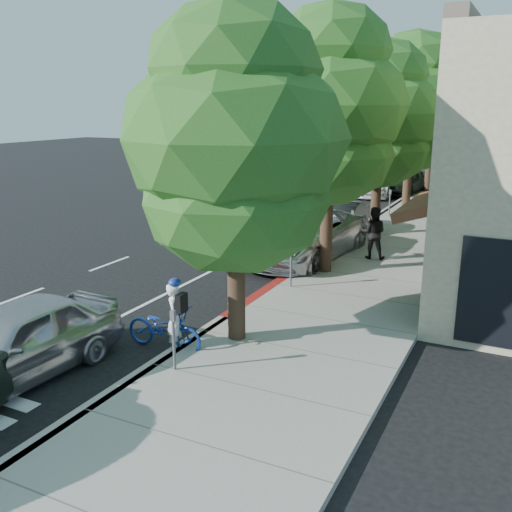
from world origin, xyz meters
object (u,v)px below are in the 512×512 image
Objects in this scene: cyclist at (176,318)px; street_tree_5 at (449,115)px; street_tree_0 at (235,143)px; street_tree_3 at (413,104)px; silver_suv at (302,235)px; dark_suv_far at (405,181)px; street_tree_4 at (433,116)px; white_pickup at (378,183)px; near_car_a at (14,342)px; street_tree_2 at (380,116)px; pedestrian at (373,233)px; dark_sedan at (341,219)px; bicycle at (164,328)px; street_tree_1 at (330,110)px.

street_tree_5 is at bearing -20.14° from cyclist.
street_tree_0 is 0.86× the size of street_tree_3.
dark_suv_far is at bearing 94.74° from silver_suv.
white_pickup is at bearing -159.69° from street_tree_4.
dark_suv_far is at bearing 89.69° from near_car_a.
street_tree_3 is 7.31m from white_pickup.
white_pickup is (-2.70, 11.00, -4.12)m from street_tree_2.
street_tree_4 is 16.24m from pedestrian.
street_tree_2 is 12.95m from dark_suv_far.
silver_suv is at bearing -94.85° from street_tree_4.
cyclist is 25.22m from dark_suv_far.
street_tree_3 is at bearing 74.57° from dark_sedan.
street_tree_4 is at bearing -96.32° from pedestrian.
street_tree_5 is 8.44m from white_pickup.
cyclist reaches higher than bicycle.
street_tree_4 is 4.08m from dark_suv_far.
white_pickup is 1.06× the size of dark_suv_far.
near_car_a is (-0.40, -26.50, 0.07)m from white_pickup.
street_tree_0 is 1.20× the size of silver_suv.
street_tree_4 reaches higher than silver_suv.
street_tree_5 is at bearing 82.96° from dark_sedan.
cyclist reaches higher than dark_suv_far.
street_tree_1 is 1.08× the size of street_tree_5.
dark_sedan is (-0.43, 12.84, -0.13)m from cyclist.
street_tree_4 is 1.48× the size of white_pickup.
street_tree_2 is 1.57× the size of white_pickup.
dark_suv_far reaches higher than dark_sedan.
street_tree_3 is at bearing -21.27° from cyclist.
street_tree_2 reaches higher than bicycle.
street_tree_1 is at bearing -90.00° from street_tree_5.
street_tree_5 is 7.05m from dark_suv_far.
street_tree_0 reaches higher than near_car_a.
pedestrian is at bearing -84.48° from street_tree_3.
pedestrian reaches higher than dark_suv_far.
street_tree_4 is at bearing -2.24° from dark_suv_far.
street_tree_1 is 4.59× the size of pedestrian.
near_car_a is (-1.80, -2.50, 0.29)m from bicycle.
dark_sedan is at bearing -83.90° from white_pickup.
street_tree_1 is 1.76× the size of near_car_a.
street_tree_0 is at bearing -90.00° from street_tree_3.
street_tree_2 reaches higher than street_tree_0.
near_car_a is at bearing -108.07° from street_tree_1.
pedestrian is (3.65, -14.82, 0.33)m from white_pickup.
street_tree_0 reaches higher than white_pickup.
street_tree_0 is 1.59× the size of dark_suv_far.
dark_suv_far is at bearing 87.37° from dark_sedan.
street_tree_5 is 18.63m from dark_sedan.
street_tree_2 is 12.00m from street_tree_4.
street_tree_1 is at bearing -90.00° from street_tree_2.
street_tree_4 is 4.61× the size of cyclist.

